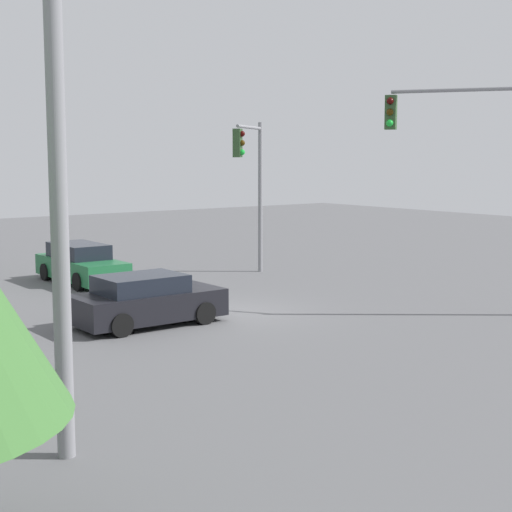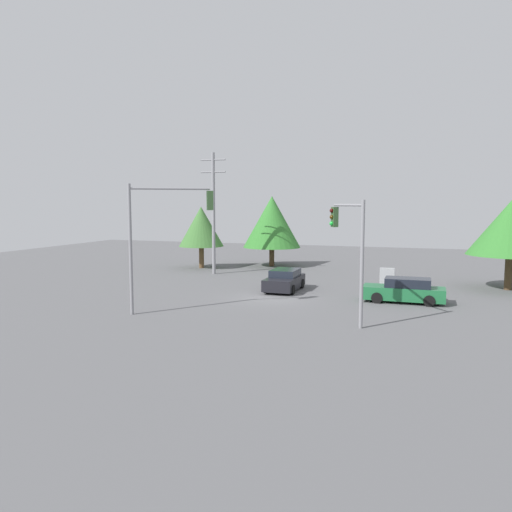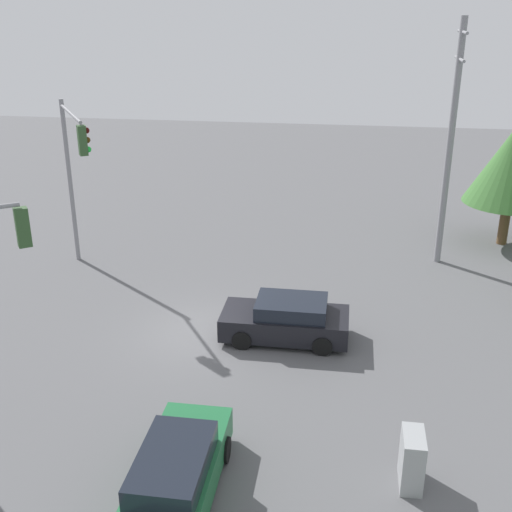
% 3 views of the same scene
% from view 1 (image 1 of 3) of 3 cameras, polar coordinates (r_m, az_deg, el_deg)
% --- Properties ---
extents(ground_plane, '(80.00, 80.00, 0.00)m').
position_cam_1_polar(ground_plane, '(23.91, -2.02, -4.17)').
color(ground_plane, '#5B5B5E').
extents(sedan_dark, '(2.05, 4.24, 1.44)m').
position_cam_1_polar(sedan_dark, '(22.33, -8.00, -3.24)').
color(sedan_dark, black).
rests_on(sedan_dark, ground_plane).
extents(sedan_green, '(4.76, 1.85, 1.49)m').
position_cam_1_polar(sedan_green, '(30.08, -12.61, -0.59)').
color(sedan_green, '#1E6638').
rests_on(sedan_green, ground_plane).
extents(traffic_signal_main, '(2.09, 2.71, 6.09)m').
position_cam_1_polar(traffic_signal_main, '(30.91, -0.31, 6.17)').
color(traffic_signal_main, gray).
rests_on(traffic_signal_main, ground_plane).
extents(traffic_signal_cross, '(3.90, 2.65, 6.96)m').
position_cam_1_polar(traffic_signal_cross, '(24.58, 15.75, 7.08)').
color(traffic_signal_cross, gray).
rests_on(traffic_signal_cross, ground_plane).
extents(utility_pole_tall, '(2.20, 0.28, 10.12)m').
position_cam_1_polar(utility_pole_tall, '(12.36, -14.35, 9.85)').
color(utility_pole_tall, gray).
rests_on(utility_pole_tall, ground_plane).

